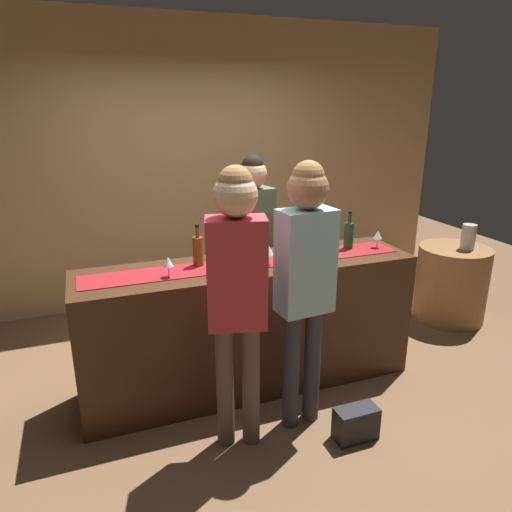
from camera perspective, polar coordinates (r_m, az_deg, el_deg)
The scene contains 15 objects.
ground_plane at distance 3.78m, azimuth -0.75°, elevation -15.01°, with size 10.00×10.00×0.00m, color brown.
back_wall at distance 5.03m, azimuth -8.30°, elevation 10.92°, with size 6.00×0.12×2.90m, color tan.
bar_counter at distance 3.53m, azimuth -0.78°, elevation -8.39°, with size 2.46×0.60×0.97m, color #3D2314.
counter_runner_cloth at distance 3.34m, azimuth -0.81°, elevation -0.86°, with size 2.33×0.28×0.01m, color maroon.
wine_bottle_amber at distance 3.28m, azimuth -7.08°, elevation 0.66°, with size 0.07×0.07×0.30m.
wine_bottle_green at distance 3.72m, azimuth 11.25°, elevation 2.53°, with size 0.07×0.07×0.30m.
wine_glass_near_customer at distance 3.28m, azimuth 1.58°, elevation 0.62°, with size 0.07×0.07×0.14m.
wine_glass_mid_counter at distance 3.79m, azimuth 14.63°, elevation 2.46°, with size 0.07×0.07×0.14m.
wine_glass_far_end at distance 3.09m, azimuth -10.68°, elevation -0.77°, with size 0.07×0.07×0.14m.
bartender at distance 3.93m, azimuth -0.38°, elevation 2.93°, with size 0.38×0.27×1.68m.
customer_sipping at distance 2.87m, azimuth 6.02°, elevation -1.64°, with size 0.36×0.25×1.76m.
customer_browsing at distance 2.67m, azimuth -2.38°, elevation -3.13°, with size 0.38×0.28×1.76m.
round_side_table at distance 5.02m, azimuth 22.70°, elevation -3.09°, with size 0.68×0.68×0.74m, color olive.
vase_on_side_table at distance 4.87m, azimuth 24.49°, elevation 2.15°, with size 0.13×0.13×0.24m, color #B7B2A8.
handbag at distance 3.25m, azimuth 12.09°, elevation -19.34°, with size 0.28×0.14×0.22m, color black.
Camera 1 is at (-1.06, -2.98, 2.06)m, focal length 32.78 mm.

